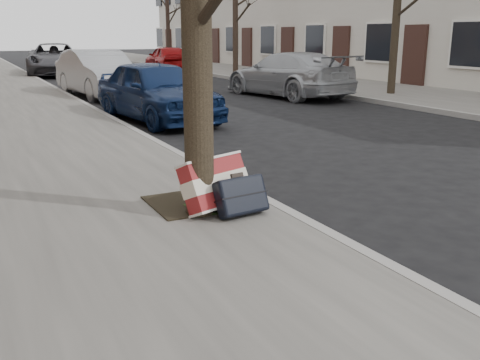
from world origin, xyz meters
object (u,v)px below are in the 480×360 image
suitcase_navy (241,195)px  car_near_mid (99,73)px  suitcase_red (216,184)px  car_near_front (157,91)px

suitcase_navy → car_near_mid: size_ratio=0.12×
suitcase_navy → car_near_mid: bearing=77.5°
suitcase_red → suitcase_navy: 0.31m
car_near_front → suitcase_red: bearing=-110.8°
suitcase_navy → car_near_front: 6.75m
car_near_mid → suitcase_navy: bearing=-102.8°
car_near_front → car_near_mid: bearing=83.3°
suitcase_red → suitcase_navy: suitcase_red is taller
suitcase_red → car_near_mid: bearing=63.5°
suitcase_red → suitcase_navy: bearing=-79.2°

